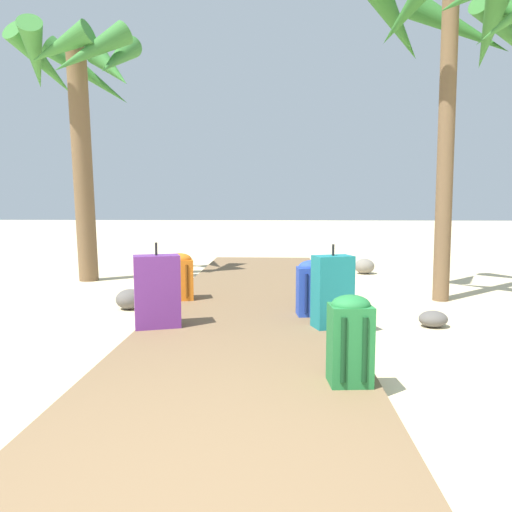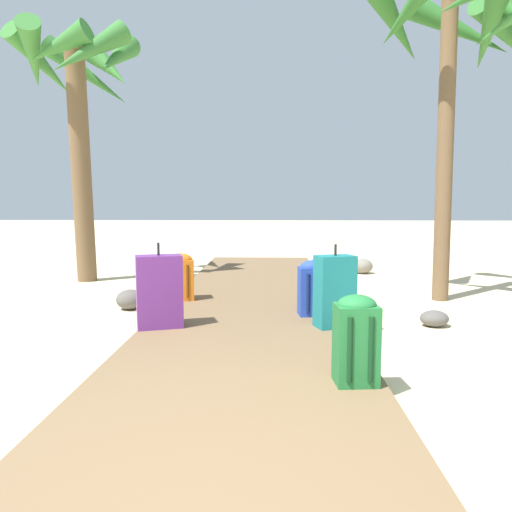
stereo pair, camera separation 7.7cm
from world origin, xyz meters
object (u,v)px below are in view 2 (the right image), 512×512
(backpack_orange, at_px, (180,275))
(backpack_navy, at_px, (324,278))
(suitcase_teal, at_px, (335,291))
(palm_tree_far_left, at_px, (78,86))
(palm_tree_near_right, at_px, (451,33))
(suitcase_purple, at_px, (159,291))
(backpack_blue, at_px, (313,286))
(backpack_green, at_px, (356,337))

(backpack_orange, xyz_separation_m, backpack_navy, (1.75, -0.20, 0.00))
(backpack_navy, height_order, suitcase_teal, suitcase_teal)
(palm_tree_far_left, distance_m, palm_tree_near_right, 5.46)
(suitcase_purple, height_order, palm_tree_near_right, palm_tree_near_right)
(suitcase_teal, distance_m, palm_tree_far_left, 5.51)
(backpack_orange, height_order, palm_tree_far_left, palm_tree_far_left)
(suitcase_teal, xyz_separation_m, palm_tree_near_right, (1.64, 1.85, 2.97))
(backpack_blue, distance_m, suitcase_purple, 1.62)
(suitcase_purple, relative_size, palm_tree_far_left, 0.20)
(backpack_green, height_order, palm_tree_near_right, palm_tree_near_right)
(backpack_blue, height_order, backpack_navy, backpack_blue)
(suitcase_purple, distance_m, backpack_navy, 2.05)
(backpack_blue, distance_m, palm_tree_near_right, 3.76)
(backpack_navy, xyz_separation_m, palm_tree_near_right, (1.63, 0.77, 3.01))
(palm_tree_far_left, bearing_deg, backpack_blue, -37.18)
(backpack_blue, height_order, palm_tree_far_left, palm_tree_far_left)
(backpack_green, bearing_deg, suitcase_teal, 88.22)
(backpack_orange, height_order, suitcase_purple, suitcase_purple)
(backpack_orange, bearing_deg, palm_tree_far_left, 135.79)
(palm_tree_far_left, bearing_deg, palm_tree_near_right, -13.75)
(backpack_green, relative_size, backpack_blue, 1.01)
(backpack_orange, height_order, backpack_blue, backpack_blue)
(backpack_blue, relative_size, palm_tree_far_left, 0.15)
(backpack_navy, bearing_deg, backpack_green, -91.29)
(palm_tree_far_left, xyz_separation_m, palm_tree_near_right, (5.29, -1.30, 0.30))
(palm_tree_near_right, bearing_deg, backpack_green, -116.76)
(suitcase_purple, bearing_deg, palm_tree_far_left, 121.50)
(suitcase_teal, relative_size, palm_tree_far_left, 0.20)
(backpack_navy, relative_size, palm_tree_far_left, 0.14)
(backpack_green, xyz_separation_m, palm_tree_near_right, (1.69, 3.35, 3.00))
(backpack_green, distance_m, backpack_navy, 2.58)
(backpack_green, distance_m, suitcase_purple, 2.18)
(suitcase_purple, height_order, palm_tree_far_left, palm_tree_far_left)
(backpack_navy, relative_size, suitcase_teal, 0.73)
(backpack_orange, relative_size, palm_tree_far_left, 0.14)
(backpack_blue, relative_size, suitcase_teal, 0.74)
(backpack_blue, xyz_separation_m, palm_tree_near_right, (1.81, 1.35, 3.01))
(backpack_orange, bearing_deg, palm_tree_near_right, 9.53)
(palm_tree_near_right, bearing_deg, suitcase_purple, -150.06)
(backpack_green, relative_size, backpack_orange, 1.04)
(backpack_orange, height_order, suitcase_teal, suitcase_teal)
(backpack_orange, height_order, palm_tree_near_right, palm_tree_near_right)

